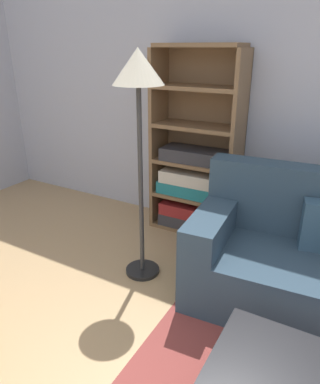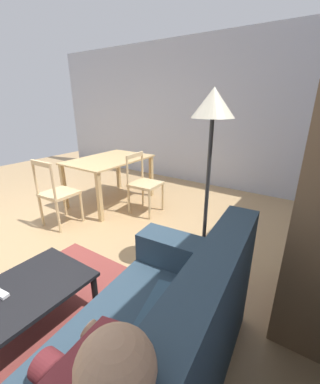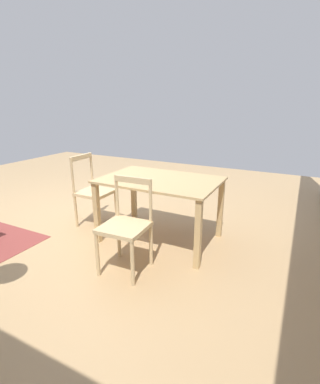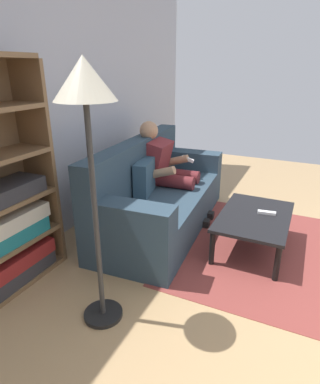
{
  "view_description": "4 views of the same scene",
  "coord_description": "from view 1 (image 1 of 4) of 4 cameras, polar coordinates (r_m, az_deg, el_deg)",
  "views": [
    {
      "loc": [
        0.74,
        -0.11,
        1.76
      ],
      "look_at": [
        -0.29,
        1.71,
        0.9
      ],
      "focal_mm": 33.16,
      "sensor_mm": 36.0,
      "label": 1
    },
    {
      "loc": [
        1.38,
        2.83,
        1.65
      ],
      "look_at": [
        -0.29,
        1.71,
        0.9
      ],
      "focal_mm": 22.98,
      "sensor_mm": 36.0,
      "label": 2
    },
    {
      "loc": [
        -2.84,
        2.69,
        1.59
      ],
      "look_at": [
        -1.43,
        -0.08,
        0.6
      ],
      "focal_mm": 26.22,
      "sensor_mm": 36.0,
      "label": 3
    },
    {
      "loc": [
        -2.11,
        0.84,
        1.69
      ],
      "look_at": [
        -0.29,
        1.71,
        0.9
      ],
      "focal_mm": 29.97,
      "sensor_mm": 36.0,
      "label": 4
    }
  ],
  "objects": [
    {
      "name": "floor_lamp",
      "position": [
        2.53,
        -3.46,
        15.99
      ],
      "size": [
        0.36,
        0.36,
        1.75
      ],
      "color": "black",
      "rests_on": "ground_plane"
    },
    {
      "name": "wall_back",
      "position": [
        3.39,
        17.36,
        15.2
      ],
      "size": [
        6.59,
        0.12,
        2.78
      ],
      "primitive_type": "cube",
      "color": "#B2B7C6",
      "rests_on": "ground_plane"
    },
    {
      "name": "bookshelf",
      "position": [
        3.48,
        5.69,
        4.2
      ],
      "size": [
        0.84,
        0.36,
        1.79
      ],
      "color": "brown",
      "rests_on": "ground_plane"
    }
  ]
}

